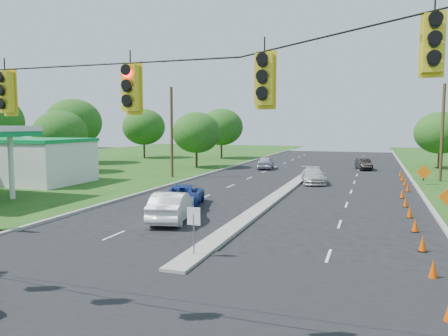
% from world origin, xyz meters
% --- Properties ---
extents(ground, '(160.00, 160.00, 0.00)m').
position_xyz_m(ground, '(0.00, 0.00, 0.00)').
color(ground, black).
rests_on(ground, ground).
extents(cross_street, '(160.00, 14.00, 0.02)m').
position_xyz_m(cross_street, '(0.00, 0.00, 0.00)').
color(cross_street, black).
rests_on(cross_street, ground).
extents(curb_left, '(0.25, 110.00, 0.16)m').
position_xyz_m(curb_left, '(-10.10, 30.00, 0.00)').
color(curb_left, gray).
rests_on(curb_left, ground).
extents(curb_right, '(0.25, 110.00, 0.16)m').
position_xyz_m(curb_right, '(10.10, 30.00, 0.00)').
color(curb_right, gray).
rests_on(curb_right, ground).
extents(median, '(1.00, 34.00, 0.18)m').
position_xyz_m(median, '(0.00, 21.00, 0.00)').
color(median, gray).
rests_on(median, ground).
extents(median_sign, '(0.55, 0.06, 2.05)m').
position_xyz_m(median_sign, '(0.00, 6.00, 1.46)').
color(median_sign, gray).
rests_on(median_sign, ground).
extents(signal_span, '(25.60, 0.32, 9.00)m').
position_xyz_m(signal_span, '(-0.05, -1.00, 4.97)').
color(signal_span, '#422D1C').
rests_on(signal_span, ground).
extents(utility_pole_far_left, '(0.28, 0.28, 9.00)m').
position_xyz_m(utility_pole_far_left, '(-12.50, 30.00, 4.50)').
color(utility_pole_far_left, '#422D1C').
rests_on(utility_pole_far_left, ground).
extents(utility_pole_far_right, '(0.28, 0.28, 9.00)m').
position_xyz_m(utility_pole_far_right, '(12.50, 35.00, 4.50)').
color(utility_pole_far_right, '#422D1C').
rests_on(utility_pole_far_right, ground).
extents(gas_station, '(18.40, 19.70, 5.20)m').
position_xyz_m(gas_station, '(-23.64, 20.24, 2.58)').
color(gas_station, white).
rests_on(gas_station, ground).
extents(cone_1, '(0.32, 0.32, 0.70)m').
position_xyz_m(cone_1, '(8.63, 6.50, 0.35)').
color(cone_1, '#DB4400').
rests_on(cone_1, ground).
extents(cone_2, '(0.32, 0.32, 0.70)m').
position_xyz_m(cone_2, '(8.63, 10.00, 0.35)').
color(cone_2, '#DB4400').
rests_on(cone_2, ground).
extents(cone_3, '(0.32, 0.32, 0.70)m').
position_xyz_m(cone_3, '(8.63, 13.50, 0.35)').
color(cone_3, '#DB4400').
rests_on(cone_3, ground).
extents(cone_4, '(0.32, 0.32, 0.70)m').
position_xyz_m(cone_4, '(8.63, 17.00, 0.35)').
color(cone_4, '#DB4400').
rests_on(cone_4, ground).
extents(cone_5, '(0.32, 0.32, 0.70)m').
position_xyz_m(cone_5, '(8.63, 20.50, 0.35)').
color(cone_5, '#DB4400').
rests_on(cone_5, ground).
extents(cone_6, '(0.32, 0.32, 0.70)m').
position_xyz_m(cone_6, '(8.63, 24.00, 0.35)').
color(cone_6, '#DB4400').
rests_on(cone_6, ground).
extents(cone_7, '(0.32, 0.32, 0.70)m').
position_xyz_m(cone_7, '(9.23, 27.50, 0.35)').
color(cone_7, '#DB4400').
rests_on(cone_7, ground).
extents(cone_8, '(0.32, 0.32, 0.70)m').
position_xyz_m(cone_8, '(9.23, 31.00, 0.35)').
color(cone_8, '#DB4400').
rests_on(cone_8, ground).
extents(cone_9, '(0.32, 0.32, 0.70)m').
position_xyz_m(cone_9, '(9.23, 34.50, 0.35)').
color(cone_9, '#DB4400').
rests_on(cone_9, ground).
extents(cone_10, '(0.32, 0.32, 0.70)m').
position_xyz_m(cone_10, '(9.23, 38.00, 0.35)').
color(cone_10, '#DB4400').
rests_on(cone_10, ground).
extents(work_sign_2, '(1.27, 0.58, 1.37)m').
position_xyz_m(work_sign_2, '(10.80, 32.00, 1.09)').
color(work_sign_2, black).
rests_on(work_sign_2, ground).
extents(tree_2, '(5.88, 5.88, 6.86)m').
position_xyz_m(tree_2, '(-26.00, 30.00, 4.34)').
color(tree_2, black).
rests_on(tree_2, ground).
extents(tree_3, '(7.56, 7.56, 8.82)m').
position_xyz_m(tree_3, '(-32.00, 40.00, 5.58)').
color(tree_3, black).
rests_on(tree_3, ground).
extents(tree_4, '(6.72, 6.72, 7.84)m').
position_xyz_m(tree_4, '(-28.00, 52.00, 4.96)').
color(tree_4, black).
rests_on(tree_4, ground).
extents(tree_5, '(5.88, 5.88, 6.86)m').
position_xyz_m(tree_5, '(-14.00, 40.00, 4.34)').
color(tree_5, black).
rests_on(tree_5, ground).
extents(tree_6, '(6.72, 6.72, 7.84)m').
position_xyz_m(tree_6, '(-16.00, 55.00, 4.96)').
color(tree_6, black).
rests_on(tree_6, ground).
extents(tree_12, '(5.88, 5.88, 6.86)m').
position_xyz_m(tree_12, '(14.00, 48.00, 4.34)').
color(tree_12, black).
rests_on(tree_12, ground).
extents(white_sedan, '(2.78, 5.19, 1.62)m').
position_xyz_m(white_sedan, '(-3.81, 11.91, 0.81)').
color(white_sedan, white).
rests_on(white_sedan, ground).
extents(blue_pickup, '(3.66, 5.59, 1.43)m').
position_xyz_m(blue_pickup, '(-5.06, 16.22, 0.71)').
color(blue_pickup, navy).
rests_on(blue_pickup, ground).
extents(silver_car_far, '(3.01, 5.17, 1.41)m').
position_xyz_m(silver_car_far, '(1.48, 30.12, 0.70)').
color(silver_car_far, '#B9B9B9').
rests_on(silver_car_far, ground).
extents(silver_car_oncoming, '(2.36, 4.62, 1.51)m').
position_xyz_m(silver_car_oncoming, '(-5.65, 41.51, 0.75)').
color(silver_car_oncoming, '#A9A6BA').
rests_on(silver_car_oncoming, ground).
extents(dark_car_receding, '(2.21, 4.24, 1.33)m').
position_xyz_m(dark_car_receding, '(5.52, 44.42, 0.66)').
color(dark_car_receding, black).
rests_on(dark_car_receding, ground).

